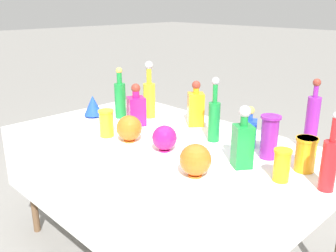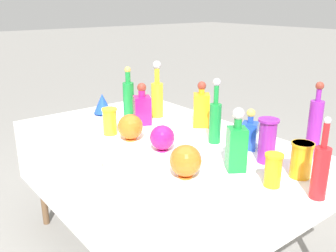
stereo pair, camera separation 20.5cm
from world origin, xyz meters
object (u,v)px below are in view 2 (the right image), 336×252
object	(u,v)px
tall_bottle_2	(315,126)
square_decanter_0	(237,144)
tall_bottle_4	(215,119)
square_decanter_2	(201,108)
tall_bottle_1	(157,95)
slender_vase_2	(110,120)
square_decanter_3	(250,133)
cardboard_box_behind_left	(256,175)
square_decanter_1	(142,108)
fluted_vase_0	(102,104)
slender_vase_1	(267,139)
round_bowl_2	(130,127)
round_bowl_0	(186,161)
tall_bottle_3	(321,170)
slender_vase_3	(273,169)
slender_vase_0	(301,159)
tall_bottle_0	(129,97)

from	to	relation	value
tall_bottle_2	square_decanter_0	size ratio (longest dim) A/B	1.28
tall_bottle_4	square_decanter_2	bearing A→B (deg)	152.01
tall_bottle_1	slender_vase_2	xyz separation A→B (m)	(0.11, -0.43, -0.06)
square_decanter_3	cardboard_box_behind_left	distance (m)	1.15
square_decanter_1	fluted_vase_0	world-z (taller)	square_decanter_1
slender_vase_1	round_bowl_2	distance (m)	0.76
tall_bottle_1	slender_vase_1	bearing A→B (deg)	-2.30
slender_vase_1	tall_bottle_2	bearing A→B (deg)	67.34
fluted_vase_0	round_bowl_0	world-z (taller)	round_bowl_0
square_decanter_2	fluted_vase_0	size ratio (longest dim) A/B	1.96
round_bowl_0	round_bowl_2	world-z (taller)	round_bowl_0
slender_vase_1	slender_vase_2	bearing A→B (deg)	-154.45
slender_vase_1	slender_vase_2	world-z (taller)	slender_vase_1
tall_bottle_3	cardboard_box_behind_left	bearing A→B (deg)	137.15
slender_vase_1	slender_vase_3	world-z (taller)	slender_vase_1
tall_bottle_3	square_decanter_3	world-z (taller)	tall_bottle_3
tall_bottle_3	tall_bottle_4	xyz separation A→B (m)	(-0.70, 0.12, 0.02)
round_bowl_0	round_bowl_2	bearing A→B (deg)	173.21
slender_vase_2	tall_bottle_1	bearing A→B (deg)	104.67
square_decanter_2	slender_vase_3	xyz separation A→B (m)	(0.78, -0.32, -0.04)
tall_bottle_3	square_decanter_0	xyz separation A→B (m)	(-0.38, -0.06, 0.00)
square_decanter_3	round_bowl_0	xyz separation A→B (m)	(0.05, -0.49, -0.01)
square_decanter_3	tall_bottle_2	bearing A→B (deg)	32.41
square_decanter_1	slender_vase_2	size ratio (longest dim) A/B	1.68
tall_bottle_3	tall_bottle_4	distance (m)	0.71
slender_vase_0	cardboard_box_behind_left	size ratio (longest dim) A/B	0.33
tall_bottle_0	tall_bottle_2	size ratio (longest dim) A/B	0.89
square_decanter_2	round_bowl_2	bearing A→B (deg)	-97.34
tall_bottle_2	tall_bottle_4	world-z (taller)	tall_bottle_2
tall_bottle_2	round_bowl_0	size ratio (longest dim) A/B	2.54
slender_vase_2	round_bowl_0	distance (m)	0.71
slender_vase_2	square_decanter_1	bearing A→B (deg)	100.09
slender_vase_0	tall_bottle_4	bearing A→B (deg)	179.33
square_decanter_1	tall_bottle_2	bearing A→B (deg)	20.82
tall_bottle_1	round_bowl_2	xyz separation A→B (m)	(0.27, -0.39, -0.07)
tall_bottle_4	fluted_vase_0	xyz separation A→B (m)	(-0.87, -0.22, -0.06)
square_decanter_1	tall_bottle_1	bearing A→B (deg)	111.43
tall_bottle_0	square_decanter_3	bearing A→B (deg)	11.08
square_decanter_1	round_bowl_2	size ratio (longest dim) A/B	1.78
tall_bottle_1	square_decanter_1	world-z (taller)	tall_bottle_1
tall_bottle_0	cardboard_box_behind_left	distance (m)	1.25
tall_bottle_0	tall_bottle_4	xyz separation A→B (m)	(0.73, 0.10, 0.00)
slender_vase_0	slender_vase_2	world-z (taller)	slender_vase_0
fluted_vase_0	round_bowl_2	world-z (taller)	round_bowl_2
round_bowl_0	tall_bottle_4	bearing A→B (deg)	119.18
tall_bottle_4	square_decanter_1	size ratio (longest dim) A/B	1.36
square_decanter_1	square_decanter_2	distance (m)	0.38
tall_bottle_1	slender_vase_1	distance (m)	0.94
slender_vase_3	tall_bottle_1	bearing A→B (deg)	168.72
slender_vase_0	round_bowl_2	distance (m)	0.93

